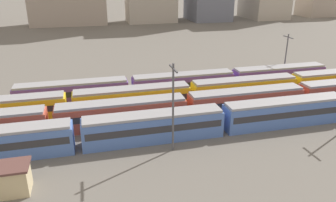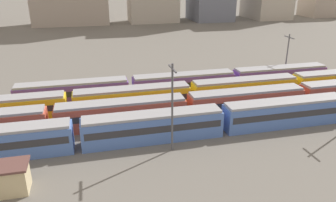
{
  "view_description": "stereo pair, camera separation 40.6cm",
  "coord_description": "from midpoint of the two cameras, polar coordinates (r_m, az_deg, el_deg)",
  "views": [
    {
      "loc": [
        3.92,
        -36.96,
        20.29
      ],
      "look_at": [
        15.31,
        7.8,
        2.04
      ],
      "focal_mm": 35.07,
      "sensor_mm": 36.0,
      "label": 1
    },
    {
      "loc": [
        4.32,
        -37.05,
        20.29
      ],
      "look_at": [
        15.31,
        7.8,
        2.04
      ],
      "focal_mm": 35.07,
      "sensor_mm": 36.0,
      "label": 2
    }
  ],
  "objects": [
    {
      "name": "train_track_0",
      "position": [
        48.94,
        19.46,
        -1.81
      ],
      "size": [
        93.6,
        3.06,
        3.75
      ],
      "color": "#4C70BC",
      "rests_on": "ground_plane"
    },
    {
      "name": "train_track_3",
      "position": [
        57.97,
        2.49,
        3.05
      ],
      "size": [
        55.8,
        3.06,
        3.75
      ],
      "color": "#6B429E",
      "rests_on": "ground_plane"
    },
    {
      "name": "catenary_pole_2",
      "position": [
        37.89,
        0.59,
        -0.59
      ],
      "size": [
        0.24,
        3.2,
        10.88
      ],
      "color": "#4C4C51",
      "rests_on": "ground_plane"
    },
    {
      "name": "train_track_1",
      "position": [
        56.21,
        21.78,
        0.87
      ],
      "size": [
        112.5,
        3.06,
        3.75
      ],
      "color": "#BC4C38",
      "rests_on": "ground_plane"
    },
    {
      "name": "catenary_pole_1",
      "position": [
        68.8,
        19.64,
        7.58
      ],
      "size": [
        0.24,
        3.2,
        9.18
      ],
      "color": "#4C4C51",
      "rests_on": "ground_plane"
    },
    {
      "name": "train_track_2",
      "position": [
        53.19,
        3.71,
        1.29
      ],
      "size": [
        74.7,
        3.06,
        3.75
      ],
      "color": "yellow",
      "rests_on": "ground_plane"
    },
    {
      "name": "signal_hut",
      "position": [
        36.18,
        -25.8,
        -12.06
      ],
      "size": [
        3.6,
        3.0,
        3.04
      ],
      "color": "#C6B284",
      "rests_on": "ground_plane"
    },
    {
      "name": "ground_plane",
      "position": [
        49.36,
        -17.78,
        -3.82
      ],
      "size": [
        600.0,
        600.0,
        0.0
      ],
      "primitive_type": "plane",
      "color": "#666059"
    }
  ]
}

